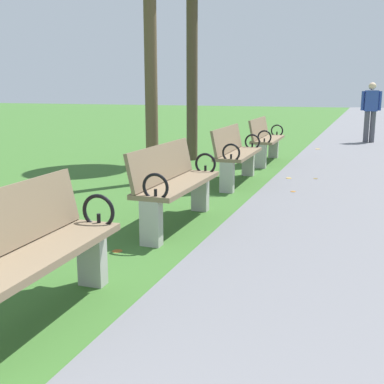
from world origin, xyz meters
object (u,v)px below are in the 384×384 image
(park_bench_2, at_px, (25,255))
(park_bench_5, at_px, (265,139))
(park_bench_4, at_px, (236,153))
(pedestrian_walking, at_px, (371,109))
(park_bench_3, at_px, (174,183))

(park_bench_2, height_order, park_bench_5, same)
(park_bench_4, distance_m, pedestrian_walking, 7.20)
(park_bench_2, xyz_separation_m, park_bench_3, (-0.00, 2.52, 0.00))
(park_bench_4, bearing_deg, park_bench_3, -90.00)
(park_bench_2, xyz_separation_m, park_bench_5, (-0.00, 7.53, 0.00))
(park_bench_2, relative_size, park_bench_3, 1.01)
(park_bench_2, xyz_separation_m, pedestrian_walking, (1.98, 12.06, 0.44))
(park_bench_3, distance_m, park_bench_4, 2.64)
(park_bench_4, distance_m, park_bench_5, 2.37)
(park_bench_4, xyz_separation_m, park_bench_5, (-0.00, 2.37, 0.00))
(park_bench_2, height_order, pedestrian_walking, pedestrian_walking)
(park_bench_2, bearing_deg, park_bench_3, 90.00)
(park_bench_3, bearing_deg, park_bench_4, 90.00)
(park_bench_4, bearing_deg, park_bench_2, -90.00)
(park_bench_2, height_order, park_bench_3, same)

